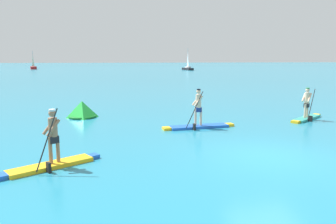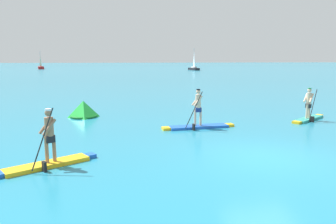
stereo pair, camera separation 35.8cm
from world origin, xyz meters
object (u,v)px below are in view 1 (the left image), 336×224
paddleboarder_far_right (307,113)px  paddleboarder_near_left (51,155)px  sailboat_right_horizon (188,67)px  sailboat_left_horizon (33,67)px  paddleboarder_mid_center (198,120)px  race_marker_buoy (82,110)px

paddleboarder_far_right → paddleboarder_near_left: bearing=-10.2°
paddleboarder_far_right → sailboat_right_horizon: bearing=-133.8°
paddleboarder_far_right → sailboat_right_horizon: 71.82m
paddleboarder_far_right → sailboat_left_horizon: size_ratio=0.45×
paddleboarder_mid_center → paddleboarder_far_right: (6.24, 1.07, 0.01)m
paddleboarder_near_left → race_marker_buoy: size_ratio=1.89×
paddleboarder_far_right → race_marker_buoy: paddleboarder_far_right is taller
race_marker_buoy → sailboat_right_horizon: size_ratio=0.26×
paddleboarder_near_left → sailboat_right_horizon: (21.80, 76.96, 0.40)m
paddleboarder_far_right → sailboat_left_horizon: bearing=-104.9°
paddleboarder_far_right → sailboat_left_horizon: 92.97m
paddleboarder_near_left → sailboat_left_horizon: 95.00m
paddleboarder_near_left → race_marker_buoy: (0.14, 8.42, 0.02)m
paddleboarder_mid_center → sailboat_right_horizon: size_ratio=0.61×
paddleboarder_far_right → sailboat_left_horizon: (-33.46, 86.74, 0.24)m
race_marker_buoy → sailboat_left_horizon: (-21.59, 84.13, 0.22)m
race_marker_buoy → sailboat_right_horizon: bearing=72.5°
race_marker_buoy → paddleboarder_near_left: bearing=-91.0°
paddleboarder_far_right → sailboat_right_horizon: (9.78, 71.15, 0.40)m
paddleboarder_mid_center → paddleboarder_far_right: size_ratio=1.29×
paddleboarder_mid_center → paddleboarder_far_right: paddleboarder_mid_center is taller
paddleboarder_near_left → paddleboarder_far_right: (12.02, 5.80, -0.00)m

